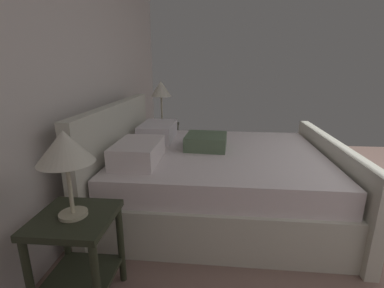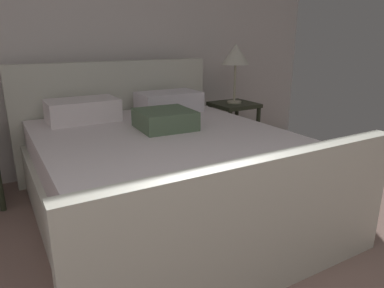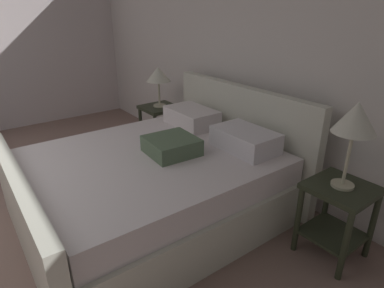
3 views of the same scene
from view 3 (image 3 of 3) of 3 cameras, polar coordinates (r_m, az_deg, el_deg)
name	(u,v)px [view 3 (image 3 of 3)]	position (r m, az deg, el deg)	size (l,w,h in m)	color
wall_back	(231,52)	(3.73, 6.89, 15.62)	(5.97, 0.12, 2.65)	silver
bed	(158,181)	(2.96, -5.98, -6.45)	(1.90, 2.21, 1.07)	beige
nightstand_right	(337,209)	(2.69, 24.07, -10.37)	(0.44, 0.44, 0.60)	#2A2F1F
table_lamp_right	(356,120)	(2.40, 26.72, 3.78)	(0.29, 0.29, 0.62)	#B7B293
nightstand_left	(160,121)	(4.31, -5.58, 4.07)	(0.44, 0.44, 0.60)	#2A2F1F
table_lamp_left	(158,75)	(4.16, -5.90, 11.87)	(0.31, 0.31, 0.50)	#B7B293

